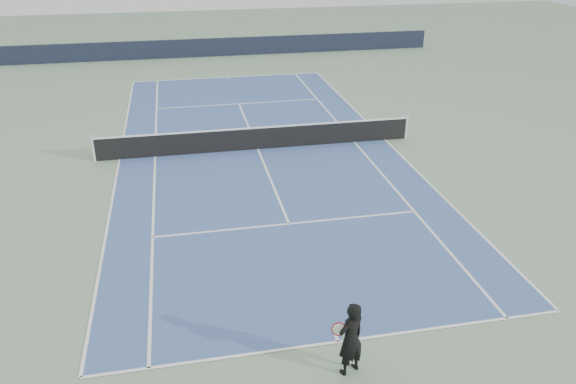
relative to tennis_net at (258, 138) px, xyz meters
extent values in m
plane|color=gray|center=(0.00, 0.00, -0.50)|extent=(80.00, 80.00, 0.00)
cube|color=#3B588D|center=(0.00, 0.00, -0.50)|extent=(10.97, 23.77, 0.01)
cylinder|color=silver|center=(-6.40, 0.00, 0.03)|extent=(0.10, 0.10, 1.07)
cylinder|color=silver|center=(6.40, 0.00, 0.03)|extent=(0.10, 0.10, 1.07)
cube|color=black|center=(0.00, 0.00, -0.04)|extent=(12.80, 0.03, 0.90)
cube|color=white|center=(0.00, 0.00, 0.43)|extent=(12.80, 0.04, 0.06)
cube|color=black|center=(0.00, 17.88, 0.10)|extent=(30.00, 0.25, 1.20)
imported|color=black|center=(-0.03, -12.77, 0.35)|extent=(0.78, 0.69, 1.71)
torus|color=#9E0D0D|center=(-0.31, -12.82, 0.68)|extent=(0.34, 0.18, 0.36)
cylinder|color=white|center=(-0.31, -12.82, 0.68)|extent=(0.29, 0.14, 0.32)
cylinder|color=white|center=(-0.19, -12.79, 0.42)|extent=(0.08, 0.13, 0.27)
camera|label=1|loc=(-3.03, -21.22, 7.94)|focal=35.00mm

